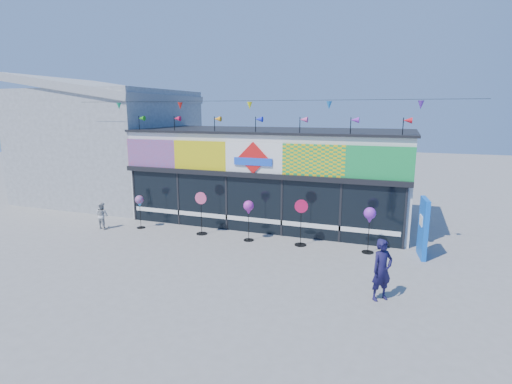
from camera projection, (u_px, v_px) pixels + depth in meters
The scene contains 11 objects.
ground at pixel (218, 261), 13.32m from camera, with size 80.00×80.00×0.00m, color slate.
kite_shop at pixel (273, 174), 18.38m from camera, with size 16.00×5.70×5.31m.
neighbour_building at pixel (110, 142), 22.49m from camera, with size 8.18×7.20×6.87m.
blue_sign at pixel (423, 228), 13.54m from camera, with size 0.29×1.04×2.05m.
spinner_0 at pixel (140, 202), 16.87m from camera, with size 0.36×0.36×1.42m.
spinner_1 at pixel (201, 212), 16.07m from camera, with size 0.49×0.44×1.74m.
spinner_2 at pixel (249, 209), 15.21m from camera, with size 0.40×0.40×1.58m.
spinner_3 at pixel (301, 221), 14.72m from camera, with size 0.48×0.44×1.74m.
spinner_4 at pixel (370, 217), 13.87m from camera, with size 0.42×0.42×1.65m.
adult_man at pixel (382, 270), 10.48m from camera, with size 0.61×0.40×1.67m, color #16133C.
child at pixel (102, 215), 16.90m from camera, with size 0.56×0.32×1.15m, color #BBBBBB.
Camera 1 is at (5.52, -11.38, 4.95)m, focal length 28.00 mm.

